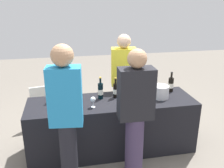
# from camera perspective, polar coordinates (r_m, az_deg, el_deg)

# --- Properties ---
(ground_plane) EXTENTS (12.00, 12.00, 0.00)m
(ground_plane) POSITION_cam_1_polar(r_m,az_deg,el_deg) (3.84, 0.00, -14.37)
(ground_plane) COLOR slate
(tasting_table) EXTENTS (2.34, 0.71, 0.76)m
(tasting_table) POSITION_cam_1_polar(r_m,az_deg,el_deg) (3.64, 0.00, -9.39)
(tasting_table) COLOR black
(tasting_table) RESTS_ON ground_plane
(wine_bottle_0) EXTENTS (0.08, 0.08, 0.31)m
(wine_bottle_0) POSITION_cam_1_polar(r_m,az_deg,el_deg) (3.52, -13.13, -2.16)
(wine_bottle_0) COLOR black
(wine_bottle_0) RESTS_ON tasting_table
(wine_bottle_1) EXTENTS (0.08, 0.08, 0.31)m
(wine_bottle_1) POSITION_cam_1_polar(r_m,az_deg,el_deg) (3.46, -8.96, -2.23)
(wine_bottle_1) COLOR black
(wine_bottle_1) RESTS_ON tasting_table
(wine_bottle_2) EXTENTS (0.07, 0.07, 0.32)m
(wine_bottle_2) POSITION_cam_1_polar(r_m,az_deg,el_deg) (3.51, -2.65, -1.56)
(wine_bottle_2) COLOR black
(wine_bottle_2) RESTS_ON tasting_table
(wine_bottle_3) EXTENTS (0.07, 0.07, 0.30)m
(wine_bottle_3) POSITION_cam_1_polar(r_m,az_deg,el_deg) (3.55, 0.80, -1.46)
(wine_bottle_3) COLOR black
(wine_bottle_3) RESTS_ON tasting_table
(wine_bottle_4) EXTENTS (0.08, 0.08, 0.33)m
(wine_bottle_4) POSITION_cam_1_polar(r_m,az_deg,el_deg) (3.64, 8.30, -0.93)
(wine_bottle_4) COLOR black
(wine_bottle_4) RESTS_ON tasting_table
(wine_bottle_5) EXTENTS (0.08, 0.08, 0.31)m
(wine_bottle_5) POSITION_cam_1_polar(r_m,az_deg,el_deg) (3.88, 13.31, -0.10)
(wine_bottle_5) COLOR black
(wine_bottle_5) RESTS_ON tasting_table
(wine_glass_0) EXTENTS (0.07, 0.07, 0.15)m
(wine_glass_0) POSITION_cam_1_polar(r_m,az_deg,el_deg) (3.25, -4.36, -3.62)
(wine_glass_0) COLOR silver
(wine_glass_0) RESTS_ON tasting_table
(wine_glass_1) EXTENTS (0.07, 0.07, 0.15)m
(wine_glass_1) POSITION_cam_1_polar(r_m,az_deg,el_deg) (3.41, 3.86, -2.44)
(wine_glass_1) COLOR silver
(wine_glass_1) RESTS_ON tasting_table
(wine_glass_2) EXTENTS (0.07, 0.07, 0.15)m
(wine_glass_2) POSITION_cam_1_polar(r_m,az_deg,el_deg) (3.41, 6.12, -2.50)
(wine_glass_2) COLOR silver
(wine_glass_2) RESTS_ON tasting_table
(ice_bucket) EXTENTS (0.24, 0.24, 0.18)m
(ice_bucket) POSITION_cam_1_polar(r_m,az_deg,el_deg) (3.61, 11.04, -1.74)
(ice_bucket) COLOR silver
(ice_bucket) RESTS_ON tasting_table
(server_pouring) EXTENTS (0.41, 0.26, 1.60)m
(server_pouring) POSITION_cam_1_polar(r_m,az_deg,el_deg) (4.00, 2.61, 0.94)
(server_pouring) COLOR black
(server_pouring) RESTS_ON ground_plane
(guest_0) EXTENTS (0.37, 0.23, 1.71)m
(guest_0) POSITION_cam_1_polar(r_m,az_deg,el_deg) (2.71, -10.43, -6.90)
(guest_0) COLOR black
(guest_0) RESTS_ON ground_plane
(guest_1) EXTENTS (0.41, 0.23, 1.62)m
(guest_1) POSITION_cam_1_polar(r_m,az_deg,el_deg) (2.92, 5.36, -6.36)
(guest_1) COLOR #3F3351
(guest_1) RESTS_ON ground_plane
(menu_board) EXTENTS (0.47, 0.10, 0.71)m
(menu_board) POSITION_cam_1_polar(r_m,az_deg,el_deg) (4.46, -15.07, -4.81)
(menu_board) COLOR white
(menu_board) RESTS_ON ground_plane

